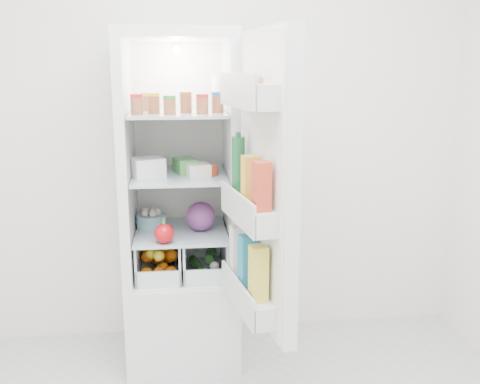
{
  "coord_description": "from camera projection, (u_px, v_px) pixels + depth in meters",
  "views": [
    {
      "loc": [
        -0.19,
        -1.62,
        1.61
      ],
      "look_at": [
        0.1,
        0.95,
        1.01
      ],
      "focal_mm": 40.0,
      "sensor_mm": 36.0,
      "label": 1
    }
  ],
  "objects": [
    {
      "name": "room_walls",
      "position": [
        243.0,
        74.0,
        1.6
      ],
      "size": [
        3.02,
        3.02,
        2.61
      ],
      "color": "white",
      "rests_on": "ground"
    },
    {
      "name": "refrigerator",
      "position": [
        182.0,
        241.0,
        2.99
      ],
      "size": [
        0.6,
        0.6,
        1.8
      ],
      "color": "white",
      "rests_on": "ground"
    },
    {
      "name": "shelf_low",
      "position": [
        181.0,
        231.0,
        2.92
      ],
      "size": [
        0.49,
        0.53,
        0.01
      ],
      "primitive_type": "cube",
      "color": "#A6B8C3",
      "rests_on": "refrigerator"
    },
    {
      "name": "shelf_mid",
      "position": [
        180.0,
        176.0,
        2.85
      ],
      "size": [
        0.49,
        0.53,
        0.02
      ],
      "primitive_type": "cube",
      "color": "#A6B8C3",
      "rests_on": "refrigerator"
    },
    {
      "name": "shelf_top",
      "position": [
        178.0,
        113.0,
        2.77
      ],
      "size": [
        0.49,
        0.53,
        0.02
      ],
      "primitive_type": "cube",
      "color": "#A6B8C3",
      "rests_on": "refrigerator"
    },
    {
      "name": "crisper_left",
      "position": [
        159.0,
        255.0,
        2.93
      ],
      "size": [
        0.23,
        0.46,
        0.22
      ],
      "primitive_type": null,
      "color": "silver",
      "rests_on": "refrigerator"
    },
    {
      "name": "crisper_right",
      "position": [
        204.0,
        253.0,
        2.96
      ],
      "size": [
        0.23,
        0.46,
        0.22
      ],
      "primitive_type": null,
      "color": "silver",
      "rests_on": "refrigerator"
    },
    {
      "name": "condiment_jars",
      "position": [
        173.0,
        105.0,
        2.68
      ],
      "size": [
        0.46,
        0.32,
        0.08
      ],
      "color": "#B21919",
      "rests_on": "shelf_top"
    },
    {
      "name": "squeeze_bottle",
      "position": [
        217.0,
        92.0,
        2.94
      ],
      "size": [
        0.06,
        0.06,
        0.18
      ],
      "primitive_type": "cylinder",
      "rotation": [
        0.0,
        0.0,
        -0.04
      ],
      "color": "white",
      "rests_on": "shelf_top"
    },
    {
      "name": "tub_white",
      "position": [
        147.0,
        167.0,
        2.77
      ],
      "size": [
        0.2,
        0.2,
        0.1
      ],
      "primitive_type": "cube",
      "rotation": [
        0.0,
        0.0,
        0.39
      ],
      "color": "white",
      "rests_on": "shelf_mid"
    },
    {
      "name": "tub_cream",
      "position": [
        198.0,
        170.0,
        2.78
      ],
      "size": [
        0.14,
        0.14,
        0.07
      ],
      "primitive_type": "cube",
      "rotation": [
        0.0,
        0.0,
        0.23
      ],
      "color": "silver",
      "rests_on": "shelf_mid"
    },
    {
      "name": "tin_red",
      "position": [
        210.0,
        170.0,
        2.81
      ],
      "size": [
        0.09,
        0.09,
        0.06
      ],
      "primitive_type": "cylinder",
      "rotation": [
        0.0,
        0.0,
        0.08
      ],
      "color": "#BA381B",
      "rests_on": "shelf_mid"
    },
    {
      "name": "foil_tray",
      "position": [
        152.0,
        167.0,
        2.95
      ],
      "size": [
        0.17,
        0.14,
        0.04
      ],
      "primitive_type": "cube",
      "rotation": [
        0.0,
        0.0,
        0.28
      ],
      "color": "silver",
      "rests_on": "shelf_mid"
    },
    {
      "name": "tub_green",
      "position": [
        185.0,
        166.0,
        2.87
      ],
      "size": [
        0.14,
        0.17,
        0.08
      ],
      "primitive_type": "cube",
      "rotation": [
        0.0,
        0.0,
        0.32
      ],
      "color": "#449746",
      "rests_on": "shelf_mid"
    },
    {
      "name": "red_cabbage",
      "position": [
        201.0,
        216.0,
        2.89
      ],
      "size": [
        0.16,
        0.16,
        0.16
      ],
      "primitive_type": "sphere",
      "color": "#5E2059",
      "rests_on": "shelf_low"
    },
    {
      "name": "bell_pepper",
      "position": [
        164.0,
        234.0,
        2.69
      ],
      "size": [
        0.1,
        0.1,
        0.1
      ],
      "primitive_type": "sphere",
      "color": "#BA0B13",
      "rests_on": "shelf_low"
    },
    {
      "name": "mushroom_bowl",
      "position": [
        151.0,
        221.0,
        2.95
      ],
      "size": [
        0.19,
        0.19,
        0.08
      ],
      "primitive_type": "cylinder",
      "rotation": [
        0.0,
        0.0,
        -0.17
      ],
      "color": "#7BABB8",
      "rests_on": "shelf_low"
    },
    {
      "name": "citrus_pile",
      "position": [
        160.0,
        261.0,
        2.92
      ],
      "size": [
        0.2,
        0.31,
        0.16
      ],
      "color": "orange",
      "rests_on": "refrigerator"
    },
    {
      "name": "veg_pile",
      "position": [
        205.0,
        261.0,
        2.97
      ],
      "size": [
        0.16,
        0.3,
        0.1
      ],
      "color": "#1C4B19",
      "rests_on": "refrigerator"
    },
    {
      "name": "fridge_door",
      "position": [
        261.0,
        190.0,
        2.32
      ],
      "size": [
        0.26,
        0.6,
        1.3
      ],
      "rotation": [
        0.0,
        0.0,
        1.75
      ],
      "color": "white",
      "rests_on": "refrigerator"
    }
  ]
}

